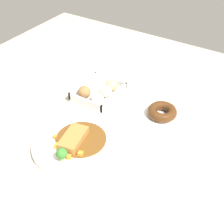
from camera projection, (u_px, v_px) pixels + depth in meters
name	position (u px, v px, depth m)	size (l,w,h in m)	color
ground_plane	(98.00, 133.00, 1.08)	(1.60, 1.60, 0.00)	#B2A893
curry_plate	(73.00, 145.00, 1.01)	(0.26, 0.26, 0.07)	white
donut_box	(99.00, 93.00, 1.22)	(0.18, 0.16, 0.06)	white
chocolate_ring_donut	(162.00, 112.00, 1.14)	(0.16, 0.16, 0.04)	white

